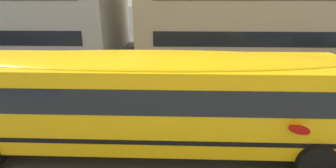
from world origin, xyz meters
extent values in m
plane|color=#424244|center=(0.00, 0.00, 0.00)|extent=(400.00, 400.00, 0.00)
cube|color=gray|center=(0.00, 7.51, 0.01)|extent=(120.00, 3.00, 0.01)
cube|color=silver|center=(0.00, 0.00, 0.00)|extent=(110.00, 0.16, 0.01)
cube|color=yellow|center=(3.94, -1.74, 1.72)|extent=(11.87, 2.75, 2.37)
cube|color=black|center=(3.94, -1.74, 2.15)|extent=(11.16, 2.79, 0.69)
cube|color=black|center=(3.94, -1.74, 1.02)|extent=(11.89, 2.78, 0.13)
ellipsoid|color=yellow|center=(3.94, -1.74, 2.91)|extent=(11.40, 2.53, 0.39)
cylinder|color=red|center=(7.72, -3.30, 1.61)|extent=(0.48, 0.48, 0.03)
cylinder|color=black|center=(8.45, -0.42, 0.54)|extent=(1.08, 0.31, 1.08)
cylinder|color=black|center=(8.44, -3.11, 0.54)|extent=(1.08, 0.31, 1.08)
cylinder|color=black|center=(-0.56, -0.37, 0.54)|extent=(1.08, 0.31, 1.08)
cube|color=black|center=(10.50, 8.99, 1.92)|extent=(14.91, 0.04, 1.10)
camera|label=1|loc=(4.74, -8.51, 4.54)|focal=25.68mm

